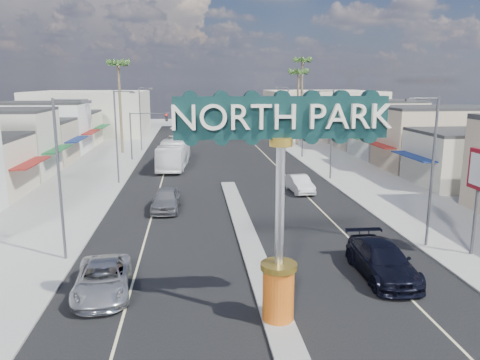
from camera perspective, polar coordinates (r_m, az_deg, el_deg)
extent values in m
plane|color=gray|center=(46.80, -1.61, -0.19)|extent=(160.00, 160.00, 0.00)
cube|color=black|center=(46.80, -1.61, -0.19)|extent=(20.00, 120.00, 0.01)
cube|color=gray|center=(31.38, 0.62, -6.19)|extent=(1.30, 30.00, 0.16)
cube|color=gray|center=(47.85, -18.58, -0.48)|extent=(8.00, 120.00, 0.12)
cube|color=gray|center=(49.81, 14.66, 0.23)|extent=(8.00, 120.00, 0.12)
cube|color=beige|center=(62.51, -25.20, 4.54)|extent=(12.00, 42.00, 6.00)
cube|color=#B7B29E|center=(65.08, 19.10, 5.27)|extent=(12.00, 42.00, 6.00)
cube|color=#B7B29E|center=(92.69, -17.66, 7.80)|extent=(20.00, 20.00, 8.00)
cube|color=beige|center=(94.30, 9.82, 8.25)|extent=(20.00, 20.00, 8.00)
cylinder|color=#CF520F|center=(19.91, 4.68, -13.69)|extent=(1.30, 1.30, 2.20)
cylinder|color=gold|center=(19.41, 4.75, -10.42)|extent=(1.50, 1.50, 0.25)
cylinder|color=#B7B7BC|center=(18.59, 4.88, -3.21)|extent=(0.36, 0.36, 4.80)
cylinder|color=gold|center=(18.09, 5.03, 4.68)|extent=(0.90, 0.90, 0.35)
cube|color=black|center=(18.00, 5.08, 7.60)|extent=(8.20, 0.50, 1.60)
cylinder|color=#47474C|center=(60.49, -13.15, 5.15)|extent=(0.18, 0.18, 6.00)
cylinder|color=#47474C|center=(59.97, -10.89, 7.98)|extent=(5.00, 0.12, 0.12)
cube|color=black|center=(59.87, -8.95, 7.56)|extent=(0.32, 0.32, 1.00)
sphere|color=red|center=(59.66, -8.97, 7.86)|extent=(0.22, 0.22, 0.22)
cylinder|color=#47474C|center=(61.72, 7.65, 5.49)|extent=(0.18, 0.18, 6.00)
cylinder|color=#47474C|center=(60.93, 5.41, 8.20)|extent=(5.00, 0.12, 0.12)
cube|color=black|center=(60.60, 3.53, 7.74)|extent=(0.32, 0.32, 1.00)
sphere|color=red|center=(60.40, 3.56, 8.03)|extent=(0.22, 0.22, 0.22)
cylinder|color=#47474C|center=(27.14, -21.15, -0.24)|extent=(0.16, 0.16, 9.00)
cylinder|color=#47474C|center=(26.39, -19.96, 9.17)|extent=(1.80, 0.10, 0.10)
cube|color=#47474C|center=(26.22, -18.23, 9.06)|extent=(0.50, 0.22, 0.15)
cylinder|color=#47474C|center=(46.49, -14.84, 4.96)|extent=(0.16, 0.16, 9.00)
cylinder|color=#47474C|center=(46.06, -14.01, 10.43)|extent=(1.80, 0.10, 0.10)
cube|color=#47474C|center=(45.96, -13.00, 10.35)|extent=(0.50, 0.22, 0.15)
cylinder|color=#47474C|center=(68.21, -12.06, 7.21)|extent=(0.16, 0.16, 9.00)
cylinder|color=#47474C|center=(67.92, -11.45, 10.94)|extent=(1.80, 0.10, 0.10)
cube|color=#47474C|center=(67.85, -10.76, 10.88)|extent=(0.50, 0.22, 0.15)
cylinder|color=#47474C|center=(29.69, 22.36, 0.66)|extent=(0.16, 0.16, 9.00)
cylinder|color=#47474C|center=(28.80, 21.46, 9.24)|extent=(1.80, 0.10, 0.10)
cube|color=#47474C|center=(28.45, 19.99, 9.12)|extent=(0.50, 0.22, 0.15)
cylinder|color=#47474C|center=(48.03, 11.12, 5.34)|extent=(0.16, 0.16, 9.00)
cylinder|color=#47474C|center=(47.48, 10.28, 10.63)|extent=(1.80, 0.10, 0.10)
cube|color=#47474C|center=(47.27, 9.33, 10.54)|extent=(0.50, 0.22, 0.15)
cylinder|color=#47474C|center=(69.27, 5.81, 7.48)|extent=(0.16, 0.16, 9.00)
cylinder|color=#47474C|center=(68.89, 5.14, 11.13)|extent=(1.80, 0.10, 0.10)
cube|color=#47474C|center=(68.74, 4.47, 11.06)|extent=(0.50, 0.22, 0.15)
cylinder|color=brown|center=(66.43, -14.37, 8.28)|extent=(0.36, 0.36, 12.00)
cylinder|color=brown|center=(73.61, 7.04, 8.50)|extent=(0.36, 0.36, 11.00)
cylinder|color=brown|center=(79.85, 7.51, 9.47)|extent=(0.36, 0.36, 13.00)
imported|color=#AFB0B4|center=(23.38, -16.40, -11.50)|extent=(2.95, 5.57, 1.49)
imported|color=black|center=(25.35, 16.94, -9.36)|extent=(2.48, 6.00, 1.74)
imported|color=slate|center=(36.72, -9.01, -2.35)|extent=(2.27, 5.20, 1.74)
imported|color=silver|center=(42.57, 7.23, -0.46)|extent=(2.03, 4.75, 1.52)
imported|color=white|center=(55.01, -8.04, 3.25)|extent=(3.67, 11.87, 3.25)
cylinder|color=#47474C|center=(29.80, 26.68, -4.62)|extent=(0.19, 0.19, 3.78)
cube|color=maroon|center=(29.15, 27.24, 1.10)|extent=(0.25, 1.89, 2.27)
cube|color=white|center=(29.08, 27.02, 1.10)|extent=(0.03, 1.51, 1.80)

